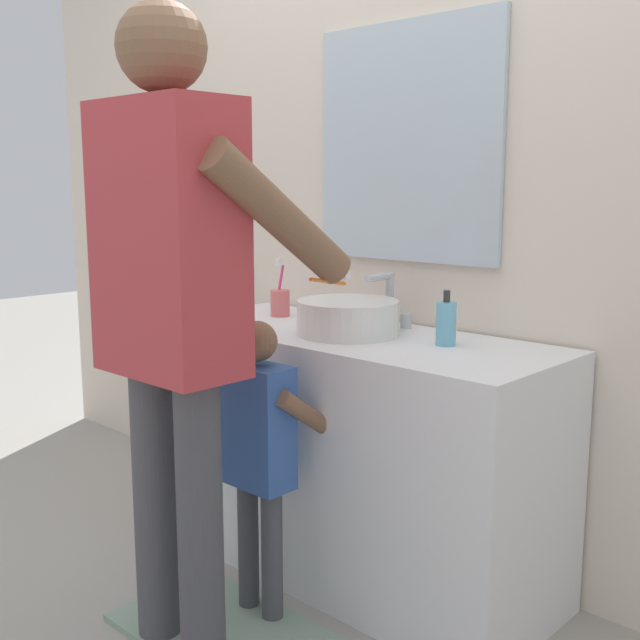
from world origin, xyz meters
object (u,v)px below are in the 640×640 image
Objects in this scene: soap_bottle at (446,323)px; toothbrush_cup at (280,302)px; child_toddler at (261,444)px; adult_parent at (175,281)px.

toothbrush_cup is at bearing 177.84° from soap_bottle.
child_toddler is (0.41, -0.48, -0.32)m from toothbrush_cup.
toothbrush_cup is 1.25× the size of soap_bottle.
soap_bottle reaches higher than child_toddler.
child_toddler is at bearing -125.76° from soap_bottle.
child_toddler is (-0.32, -0.45, -0.34)m from soap_bottle.
adult_parent is (0.38, -0.74, 0.17)m from toothbrush_cup.
soap_bottle is at bearing 54.24° from child_toddler.
toothbrush_cup is 0.85m from adult_parent.
child_toddler is at bearing 83.41° from adult_parent.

